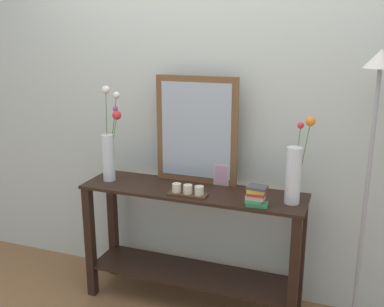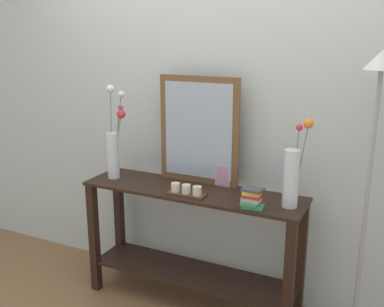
{
  "view_description": "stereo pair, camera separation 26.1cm",
  "coord_description": "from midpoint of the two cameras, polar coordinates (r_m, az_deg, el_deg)",
  "views": [
    {
      "loc": [
        0.92,
        -2.5,
        1.77
      ],
      "look_at": [
        0.0,
        0.0,
        1.05
      ],
      "focal_mm": 41.61,
      "sensor_mm": 36.0,
      "label": 1
    },
    {
      "loc": [
        1.16,
        -2.4,
        1.77
      ],
      "look_at": [
        0.0,
        0.0,
        1.05
      ],
      "focal_mm": 41.61,
      "sensor_mm": 36.0,
      "label": 2
    }
  ],
  "objects": [
    {
      "name": "book_stack",
      "position": [
        2.56,
        5.34,
        -5.49
      ],
      "size": [
        0.13,
        0.1,
        0.12
      ],
      "color": "#388E56",
      "rests_on": "console_table"
    },
    {
      "name": "wall_back",
      "position": [
        2.98,
        -0.44,
        7.05
      ],
      "size": [
        6.4,
        0.08,
        2.7
      ],
      "primitive_type": "cube",
      "color": "beige",
      "rests_on": "ground"
    },
    {
      "name": "ground_plane",
      "position": [
        3.21,
        -2.46,
        -18.59
      ],
      "size": [
        7.0,
        6.0,
        0.02
      ],
      "primitive_type": "cube",
      "color": "brown"
    },
    {
      "name": "picture_frame_small",
      "position": [
        2.89,
        1.2,
        -2.74
      ],
      "size": [
        0.1,
        0.01,
        0.15
      ],
      "color": "#B7B2AD",
      "rests_on": "console_table"
    },
    {
      "name": "vase_right",
      "position": [
        2.59,
        10.21,
        -2.34
      ],
      "size": [
        0.15,
        0.12,
        0.52
      ],
      "color": "silver",
      "rests_on": "console_table"
    },
    {
      "name": "mirror_leaning",
      "position": [
        2.89,
        -2.03,
        2.97
      ],
      "size": [
        0.55,
        0.03,
        0.7
      ],
      "color": "brown",
      "rests_on": "console_table"
    },
    {
      "name": "tall_vase_left",
      "position": [
        3.02,
        -12.99,
        0.71
      ],
      "size": [
        0.13,
        0.14,
        0.64
      ],
      "color": "silver",
      "rests_on": "console_table"
    },
    {
      "name": "console_table",
      "position": [
        2.96,
        -2.57,
        -10.45
      ],
      "size": [
        1.44,
        0.38,
        0.81
      ],
      "color": "black",
      "rests_on": "ground"
    },
    {
      "name": "floor_lamp",
      "position": [
        2.59,
        19.36,
        0.32
      ],
      "size": [
        0.24,
        0.24,
        1.69
      ],
      "color": "#9E9EA3",
      "rests_on": "ground"
    },
    {
      "name": "candle_tray",
      "position": [
        2.73,
        -3.28,
        -4.86
      ],
      "size": [
        0.24,
        0.09,
        0.07
      ],
      "color": "#472D1C",
      "rests_on": "console_table"
    }
  ]
}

